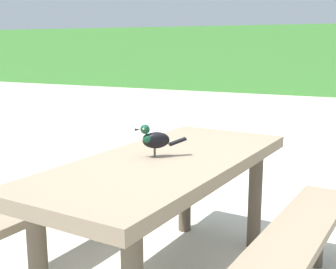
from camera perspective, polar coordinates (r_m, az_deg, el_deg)
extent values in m
cube|color=#84725B|center=(2.45, -0.23, -3.77)|extent=(0.92, 1.86, 0.07)
cylinder|color=brown|center=(2.23, -16.18, -16.01)|extent=(0.09, 0.09, 0.67)
cylinder|color=brown|center=(3.27, 2.16, -6.64)|extent=(0.09, 0.09, 0.67)
cylinder|color=brown|center=(3.06, 11.01, -8.11)|extent=(0.09, 0.09, 0.67)
cube|color=#84725B|center=(2.94, -12.07, -7.31)|extent=(0.43, 1.73, 0.05)
cylinder|color=brown|center=(3.48, -4.68, -7.95)|extent=(0.07, 0.07, 0.39)
cube|color=#84725B|center=(2.29, 15.37, -13.03)|extent=(0.43, 1.73, 0.05)
cylinder|color=brown|center=(2.95, 18.61, -12.19)|extent=(0.07, 0.07, 0.39)
ellipsoid|color=black|center=(2.43, -1.53, -0.73)|extent=(0.16, 0.15, 0.09)
ellipsoid|color=#0F3823|center=(2.42, -2.49, -0.62)|extent=(0.09, 0.09, 0.06)
sphere|color=#0F3823|center=(2.41, -2.94, 0.67)|extent=(0.05, 0.05, 0.05)
sphere|color=#EAE08C|center=(2.38, -3.14, 0.70)|extent=(0.01, 0.01, 0.01)
sphere|color=#EAE08C|center=(2.42, -3.29, 0.86)|extent=(0.01, 0.01, 0.01)
cone|color=black|center=(2.40, -3.90, 0.63)|extent=(0.03, 0.03, 0.02)
cube|color=black|center=(2.46, 1.21, -0.91)|extent=(0.10, 0.09, 0.04)
cylinder|color=#47423D|center=(2.43, -1.63, -2.38)|extent=(0.01, 0.01, 0.05)
cylinder|color=#47423D|center=(2.46, -1.76, -2.23)|extent=(0.01, 0.01, 0.05)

